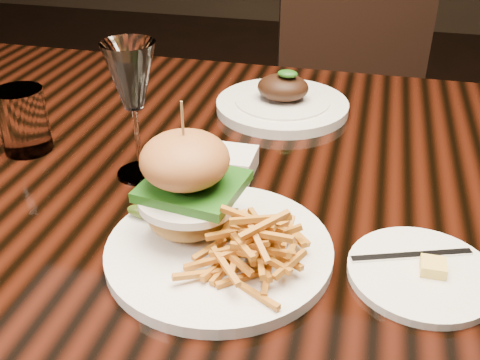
% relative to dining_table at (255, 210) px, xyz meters
% --- Properties ---
extents(dining_table, '(1.60, 0.90, 0.75)m').
position_rel_dining_table_xyz_m(dining_table, '(0.00, 0.00, 0.00)').
color(dining_table, black).
rests_on(dining_table, ground).
extents(burger_plate, '(0.27, 0.27, 0.18)m').
position_rel_dining_table_xyz_m(burger_plate, '(-0.00, -0.21, 0.12)').
color(burger_plate, white).
rests_on(burger_plate, dining_table).
extents(side_saucer, '(0.17, 0.17, 0.02)m').
position_rel_dining_table_xyz_m(side_saucer, '(0.24, -0.20, 0.08)').
color(side_saucer, white).
rests_on(side_saucer, dining_table).
extents(ramekin, '(0.08, 0.08, 0.03)m').
position_rel_dining_table_xyz_m(ramekin, '(-0.03, -0.02, 0.09)').
color(ramekin, white).
rests_on(ramekin, dining_table).
extents(wine_glass, '(0.07, 0.07, 0.20)m').
position_rel_dining_table_xyz_m(wine_glass, '(-0.16, -0.06, 0.22)').
color(wine_glass, white).
rests_on(wine_glass, dining_table).
extents(water_tumbler, '(0.08, 0.08, 0.10)m').
position_rel_dining_table_xyz_m(water_tumbler, '(-0.37, -0.03, 0.13)').
color(water_tumbler, white).
rests_on(water_tumbler, dining_table).
extents(far_dish, '(0.24, 0.24, 0.08)m').
position_rel_dining_table_xyz_m(far_dish, '(0.00, 0.22, 0.09)').
color(far_dish, white).
rests_on(far_dish, dining_table).
extents(chair_far, '(0.56, 0.56, 0.95)m').
position_rel_dining_table_xyz_m(chair_far, '(0.12, 0.89, -0.13)').
color(chair_far, black).
rests_on(chair_far, ground).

